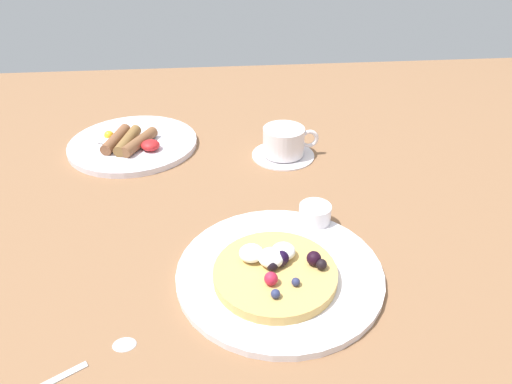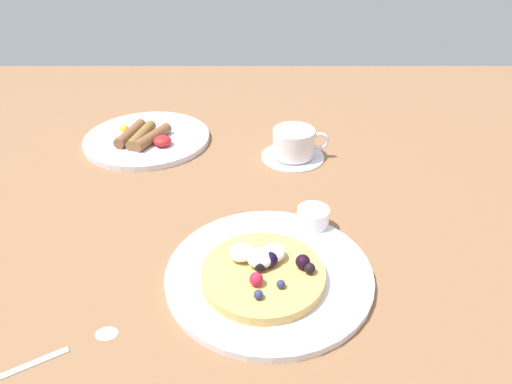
% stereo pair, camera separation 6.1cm
% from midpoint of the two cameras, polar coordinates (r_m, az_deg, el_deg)
% --- Properties ---
extents(ground_plane, '(2.02, 1.55, 0.03)m').
position_cam_midpoint_polar(ground_plane, '(0.79, -1.75, -3.01)').
color(ground_plane, brown).
extents(pancake_plate, '(0.29, 0.29, 0.01)m').
position_cam_midpoint_polar(pancake_plate, '(0.65, 4.32, -10.06)').
color(pancake_plate, white).
rests_on(pancake_plate, ground_plane).
extents(pancake_with_berries, '(0.17, 0.17, 0.04)m').
position_cam_midpoint_polar(pancake_with_berries, '(0.63, 3.69, -9.78)').
color(pancake_with_berries, tan).
rests_on(pancake_with_berries, pancake_plate).
extents(syrup_ramekin, '(0.05, 0.05, 0.03)m').
position_cam_midpoint_polar(syrup_ramekin, '(0.73, 9.40, -3.06)').
color(syrup_ramekin, white).
rests_on(syrup_ramekin, pancake_plate).
extents(breakfast_plate, '(0.27, 0.27, 0.01)m').
position_cam_midpoint_polar(breakfast_plate, '(1.02, -11.58, 6.39)').
color(breakfast_plate, white).
rests_on(breakfast_plate, ground_plane).
extents(fried_breakfast, '(0.14, 0.12, 0.02)m').
position_cam_midpoint_polar(fried_breakfast, '(1.00, -12.20, 6.79)').
color(fried_breakfast, brown).
rests_on(fried_breakfast, breakfast_plate).
extents(coffee_saucer, '(0.13, 0.13, 0.01)m').
position_cam_midpoint_polar(coffee_saucer, '(0.94, 6.38, 4.38)').
color(coffee_saucer, white).
rests_on(coffee_saucer, ground_plane).
extents(coffee_cup, '(0.11, 0.08, 0.05)m').
position_cam_midpoint_polar(coffee_cup, '(0.93, 6.59, 6.09)').
color(coffee_cup, white).
rests_on(coffee_cup, coffee_saucer).
extents(teaspoon, '(0.13, 0.08, 0.01)m').
position_cam_midpoint_polar(teaspoon, '(0.60, -18.14, -17.41)').
color(teaspoon, silver).
rests_on(teaspoon, ground_plane).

